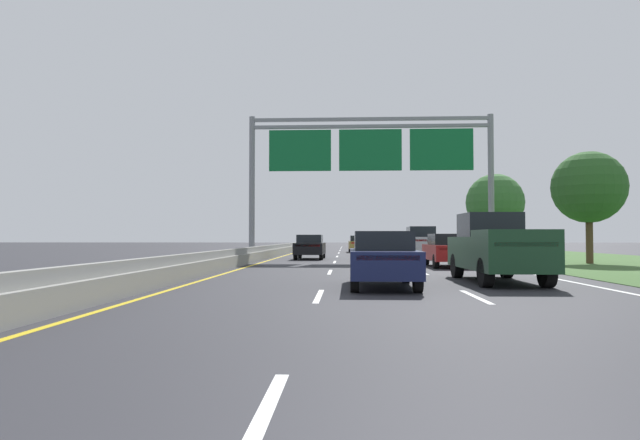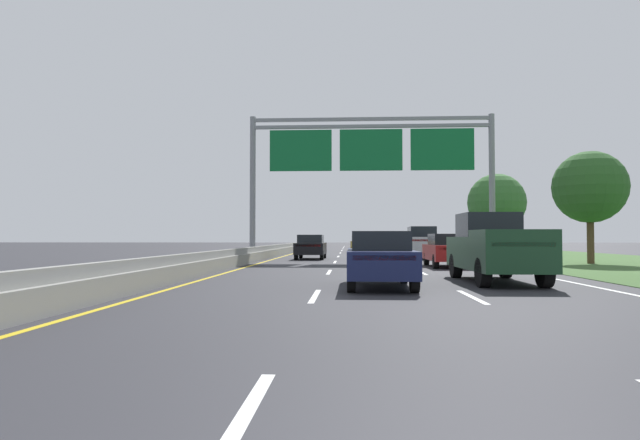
% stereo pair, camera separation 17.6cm
% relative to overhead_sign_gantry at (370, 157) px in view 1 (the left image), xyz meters
% --- Properties ---
extents(ground_plane, '(220.00, 220.00, 0.00)m').
position_rel_overhead_sign_gantry_xyz_m(ground_plane, '(-0.30, 4.03, -6.37)').
color(ground_plane, '#2B2B30').
extents(lane_striping, '(11.96, 106.00, 0.01)m').
position_rel_overhead_sign_gantry_xyz_m(lane_striping, '(-0.30, 3.57, -6.37)').
color(lane_striping, white).
rests_on(lane_striping, ground).
extents(grass_verge_right, '(14.00, 110.00, 0.02)m').
position_rel_overhead_sign_gantry_xyz_m(grass_verge_right, '(13.65, 4.03, -6.36)').
color(grass_verge_right, '#3D602D').
rests_on(grass_verge_right, ground).
extents(median_barrier_concrete, '(0.60, 110.00, 0.85)m').
position_rel_overhead_sign_gantry_xyz_m(median_barrier_concrete, '(-6.90, 4.03, -6.02)').
color(median_barrier_concrete, gray).
rests_on(median_barrier_concrete, ground).
extents(overhead_sign_gantry, '(15.06, 0.42, 8.94)m').
position_rel_overhead_sign_gantry_xyz_m(overhead_sign_gantry, '(0.00, 0.00, 0.00)').
color(overhead_sign_gantry, gray).
rests_on(overhead_sign_gantry, ground).
extents(pickup_truck_darkgreen, '(2.08, 5.43, 2.20)m').
position_rel_overhead_sign_gantry_xyz_m(pickup_truck_darkgreen, '(3.23, -16.11, -5.30)').
color(pickup_truck_darkgreen, '#193D23').
rests_on(pickup_truck_darkgreen, ground).
extents(car_red_right_lane_sedan, '(1.82, 4.40, 1.57)m').
position_rel_overhead_sign_gantry_xyz_m(car_red_right_lane_sedan, '(3.34, -7.32, -5.55)').
color(car_red_right_lane_sedan, maroon).
rests_on(car_red_right_lane_sedan, ground).
extents(car_gold_centre_lane_sedan, '(1.89, 4.43, 1.57)m').
position_rel_overhead_sign_gantry_xyz_m(car_gold_centre_lane_sedan, '(-0.32, 17.86, -5.55)').
color(car_gold_centre_lane_sedan, '#A38438').
rests_on(car_gold_centre_lane_sedan, ground).
extents(car_black_left_lane_sedan, '(1.86, 4.41, 1.57)m').
position_rel_overhead_sign_gantry_xyz_m(car_black_left_lane_sedan, '(-3.83, 1.71, -5.55)').
color(car_black_left_lane_sedan, black).
rests_on(car_black_left_lane_sedan, ground).
extents(car_silver_right_lane_suv, '(2.03, 4.75, 2.11)m').
position_rel_overhead_sign_gantry_xyz_m(car_silver_right_lane_suv, '(3.44, 3.00, -5.27)').
color(car_silver_right_lane_suv, '#B2B5BA').
rests_on(car_silver_right_lane_suv, ground).
extents(car_navy_centre_lane_sedan, '(1.85, 4.41, 1.57)m').
position_rel_overhead_sign_gantry_xyz_m(car_navy_centre_lane_sedan, '(-0.47, -18.08, -5.55)').
color(car_navy_centre_lane_sedan, '#161E47').
rests_on(car_navy_centre_lane_sedan, ground).
extents(roadside_tree_mid, '(3.82, 3.82, 5.99)m').
position_rel_overhead_sign_gantry_xyz_m(roadside_tree_mid, '(11.42, -3.92, -2.31)').
color(roadside_tree_mid, '#4C3823').
rests_on(roadside_tree_mid, ground).
extents(roadside_tree_far, '(4.53, 4.53, 6.44)m').
position_rel_overhead_sign_gantry_xyz_m(roadside_tree_far, '(10.30, 10.21, -2.20)').
color(roadside_tree_far, '#4C3823').
rests_on(roadside_tree_far, ground).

